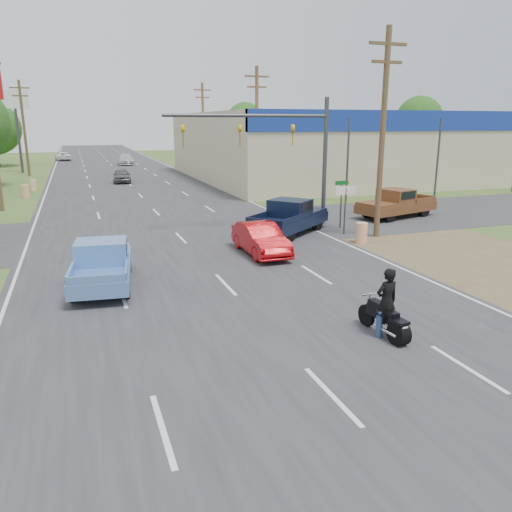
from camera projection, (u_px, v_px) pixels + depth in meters
name	position (u px, v px, depth m)	size (l,w,h in m)	color
ground	(332.00, 396.00, 10.63)	(200.00, 200.00, 0.00)	#365421
main_road	(130.00, 185.00, 46.99)	(15.00, 180.00, 0.02)	#2D2D30
cross_road	(173.00, 230.00, 26.99)	(120.00, 10.00, 0.02)	#2D2D30
dirt_verge	(439.00, 247.00, 23.32)	(8.00, 18.00, 0.01)	brown
big_box_store	(416.00, 144.00, 56.53)	(50.00, 28.10, 6.60)	#B7A88C
utility_pole_1	(383.00, 130.00, 24.18)	(2.00, 0.28, 10.00)	#4C3823
utility_pole_2	(257.00, 127.00, 40.54)	(2.00, 0.28, 10.00)	#4C3823
utility_pole_3	(203.00, 126.00, 56.91)	(2.00, 0.28, 10.00)	#4C3823
utility_pole_6	(24.00, 126.00, 53.42)	(2.00, 0.28, 10.00)	#4C3823
tree_3	(419.00, 120.00, 90.64)	(8.40, 8.40, 10.40)	#422D19
tree_5	(245.00, 122.00, 105.27)	(7.98, 7.98, 9.88)	#422D19
barrel_0	(361.00, 233.00, 24.03)	(0.56, 0.56, 1.00)	orange
barrel_1	(296.00, 206.00, 31.88)	(0.56, 0.56, 1.00)	orange
barrel_2	(26.00, 191.00, 38.63)	(0.56, 0.56, 1.00)	orange
barrel_3	(33.00, 185.00, 42.37)	(0.56, 0.56, 1.00)	orange
pole_sign_left_far	(15.00, 109.00, 56.25)	(3.00, 0.35, 9.20)	#3F3F44
lane_sign	(346.00, 198.00, 25.55)	(1.20, 0.08, 2.52)	#3F3F44
street_name_sign	(341.00, 199.00, 27.18)	(0.80, 0.08, 2.61)	#3F3F44
signal_mast	(281.00, 139.00, 26.75)	(9.12, 0.40, 7.00)	#3F3F44
red_convertible	(261.00, 239.00, 21.94)	(1.45, 4.15, 1.37)	#A2070B
motorcycle	(386.00, 321.00, 13.44)	(0.63, 2.05, 1.04)	black
rider	(386.00, 305.00, 13.36)	(0.67, 0.44, 1.84)	black
blue_pickup	(102.00, 263.00, 17.73)	(2.48, 5.13, 1.64)	black
navy_pickup	(290.00, 216.00, 26.04)	(5.53, 5.02, 1.80)	black
brown_pickup	(395.00, 203.00, 30.46)	(5.62, 3.33, 1.75)	black
distant_car_grey	(122.00, 175.00, 48.48)	(1.62, 4.02, 1.37)	#525156
distant_car_silver	(126.00, 159.00, 69.07)	(2.07, 5.10, 1.48)	silver
distant_car_white	(63.00, 156.00, 76.83)	(2.07, 4.50, 1.25)	white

